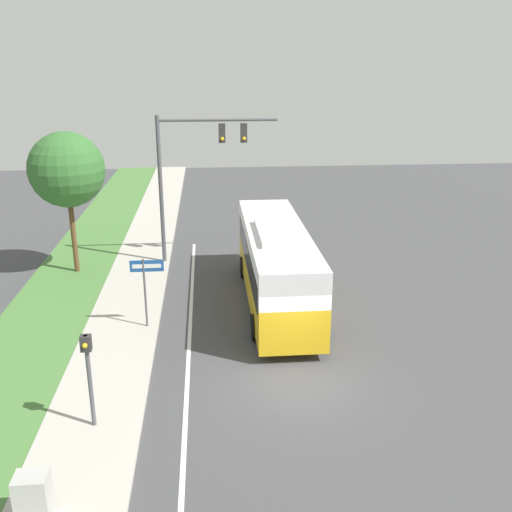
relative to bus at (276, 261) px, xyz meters
The scene contains 9 objects.
ground_plane 6.58m from the bus, 89.82° to the right, with size 80.00×80.00×0.00m, color #424244.
sidewalk 9.02m from the bus, 134.44° to the right, with size 2.80×80.00×0.12m.
lane_divider_near 7.49m from the bus, 119.60° to the right, with size 0.14×30.00×0.01m.
bus is the anchor object (origin of this frame).
signal_gantry 7.35m from the bus, 121.27° to the left, with size 5.81×0.41×7.38m.
pedestrian_signal 10.28m from the bus, 126.35° to the right, with size 0.28×0.34×2.87m.
street_sign 5.53m from the bus, 158.72° to the right, with size 1.25×0.08×2.83m.
utility_cabinet 13.60m from the bus, 119.76° to the right, with size 0.73×0.56×1.20m.
roadside_tree 10.71m from the bus, 153.68° to the left, with size 3.48×3.48×6.69m.
Camera 1 is at (-2.80, -15.87, 9.67)m, focal length 40.00 mm.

